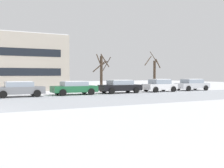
{
  "coord_description": "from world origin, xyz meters",
  "views": [
    {
      "loc": [
        0.4,
        -15.94,
        1.99
      ],
      "look_at": [
        11.58,
        5.5,
        1.14
      ],
      "focal_mm": 43.31,
      "sensor_mm": 36.0,
      "label": 1
    }
  ],
  "objects_px": {
    "parked_car_black": "(120,86)",
    "parked_car_white": "(160,85)",
    "parked_car_gray": "(19,89)",
    "parked_car_silver": "(192,85)",
    "parked_car_green": "(74,88)"
  },
  "relations": [
    {
      "from": "parked_car_green",
      "to": "parked_car_white",
      "type": "bearing_deg",
      "value": -0.32
    },
    {
      "from": "parked_car_gray",
      "to": "parked_car_white",
      "type": "distance_m",
      "value": 15.56
    },
    {
      "from": "parked_car_white",
      "to": "parked_car_silver",
      "type": "height_order",
      "value": "parked_car_white"
    },
    {
      "from": "parked_car_green",
      "to": "parked_car_black",
      "type": "xyz_separation_m",
      "value": [
        5.19,
        0.04,
        0.03
      ]
    },
    {
      "from": "parked_car_gray",
      "to": "parked_car_black",
      "type": "height_order",
      "value": "parked_car_black"
    },
    {
      "from": "parked_car_gray",
      "to": "parked_car_black",
      "type": "bearing_deg",
      "value": 1.04
    },
    {
      "from": "parked_car_white",
      "to": "parked_car_silver",
      "type": "bearing_deg",
      "value": 2.39
    },
    {
      "from": "parked_car_black",
      "to": "parked_car_silver",
      "type": "bearing_deg",
      "value": 0.64
    },
    {
      "from": "parked_car_black",
      "to": "parked_car_silver",
      "type": "relative_size",
      "value": 1.03
    },
    {
      "from": "parked_car_gray",
      "to": "parked_car_silver",
      "type": "bearing_deg",
      "value": 0.84
    },
    {
      "from": "parked_car_green",
      "to": "parked_car_silver",
      "type": "relative_size",
      "value": 1.0
    },
    {
      "from": "parked_car_green",
      "to": "parked_car_black",
      "type": "height_order",
      "value": "parked_car_black"
    },
    {
      "from": "parked_car_silver",
      "to": "parked_car_black",
      "type": "bearing_deg",
      "value": -179.36
    },
    {
      "from": "parked_car_black",
      "to": "parked_car_white",
      "type": "relative_size",
      "value": 1.18
    },
    {
      "from": "parked_car_green",
      "to": "parked_car_white",
      "type": "xyz_separation_m",
      "value": [
        10.37,
        -0.06,
        0.05
      ]
    }
  ]
}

